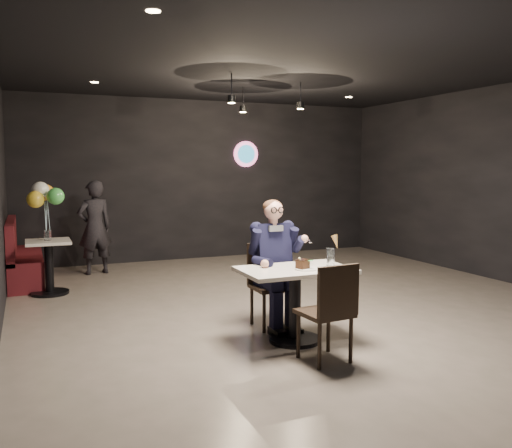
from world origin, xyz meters
name	(u,v)px	position (x,y,z in m)	size (l,w,h in m)	color
floor	(324,315)	(0.00, 0.00, 0.00)	(9.00, 9.00, 0.00)	slate
wall_sign	(246,154)	(0.80, 4.47, 2.00)	(0.50, 0.06, 0.50)	pink
pendant_lights	(258,90)	(0.00, 2.00, 2.88)	(1.40, 1.20, 0.36)	black
main_table	(295,305)	(-0.76, -0.71, 0.38)	(1.10, 0.70, 0.75)	white
chair_far	(272,286)	(-0.76, -0.16, 0.46)	(0.42, 0.46, 0.92)	black
chair_near	(325,311)	(-0.76, -1.30, 0.46)	(0.42, 0.46, 0.92)	black
seated_man	(272,262)	(-0.76, -0.16, 0.72)	(0.60, 0.80, 1.44)	black
dessert_plate	(306,269)	(-0.69, -0.82, 0.76)	(0.23, 0.23, 0.01)	white
cake_slice	(303,264)	(-0.73, -0.81, 0.80)	(0.11, 0.09, 0.08)	black
mint_leaf	(311,261)	(-0.66, -0.85, 0.84)	(0.06, 0.04, 0.01)	green
sundae_glass	(331,257)	(-0.37, -0.75, 0.84)	(0.08, 0.08, 0.18)	silver
wafer_cone	(336,242)	(-0.34, -0.78, 1.00)	(0.07, 0.07, 0.14)	tan
booth_bench	(25,251)	(-3.25, 3.43, 0.48)	(0.48, 1.92, 0.96)	#4E1014
side_table	(49,268)	(-2.95, 2.43, 0.36)	(0.58, 0.58, 0.73)	white
balloon_vase	(48,235)	(-2.95, 2.43, 0.82)	(0.09, 0.09, 0.14)	silver
balloon_bunch	(47,204)	(-2.95, 2.43, 1.24)	(0.42, 0.42, 0.69)	gold
passerby	(95,227)	(-2.19, 3.66, 0.77)	(0.56, 0.37, 1.53)	black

